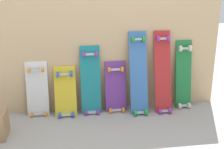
% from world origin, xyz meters
% --- Properties ---
extents(ground_plane, '(12.00, 12.00, 0.00)m').
position_xyz_m(ground_plane, '(0.00, 0.00, 0.00)').
color(ground_plane, '#9E9991').
extents(plywood_wall_panel, '(2.52, 0.04, 1.53)m').
position_xyz_m(plywood_wall_panel, '(0.00, 0.07, 0.76)').
color(plywood_wall_panel, tan).
rests_on(plywood_wall_panel, ground).
extents(skateboard_white, '(0.24, 0.15, 0.67)m').
position_xyz_m(skateboard_white, '(-0.82, -0.01, 0.27)').
color(skateboard_white, silver).
rests_on(skateboard_white, ground).
extents(skateboard_yellow, '(0.24, 0.24, 0.61)m').
position_xyz_m(skateboard_yellow, '(-0.52, -0.06, 0.24)').
color(skateboard_yellow, gold).
rests_on(skateboard_yellow, ground).
extents(skateboard_teal, '(0.22, 0.20, 0.83)m').
position_xyz_m(skateboard_teal, '(-0.24, -0.03, 0.34)').
color(skateboard_teal, '#197A7F').
rests_on(skateboard_teal, ground).
extents(skateboard_purple, '(0.24, 0.19, 0.64)m').
position_xyz_m(skateboard_purple, '(0.05, -0.03, 0.25)').
color(skateboard_purple, '#6B338C').
rests_on(skateboard_purple, ground).
extents(skateboard_blue, '(0.20, 0.31, 0.97)m').
position_xyz_m(skateboard_blue, '(0.30, -0.09, 0.42)').
color(skateboard_blue, '#386BAD').
rests_on(skateboard_blue, ground).
extents(skateboard_red, '(0.19, 0.30, 0.97)m').
position_xyz_m(skateboard_red, '(0.58, -0.09, 0.42)').
color(skateboard_red, '#B22626').
rests_on(skateboard_red, ground).
extents(skateboard_green, '(0.19, 0.20, 0.85)m').
position_xyz_m(skateboard_green, '(0.85, -0.03, 0.36)').
color(skateboard_green, '#1E7238').
rests_on(skateboard_green, ground).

